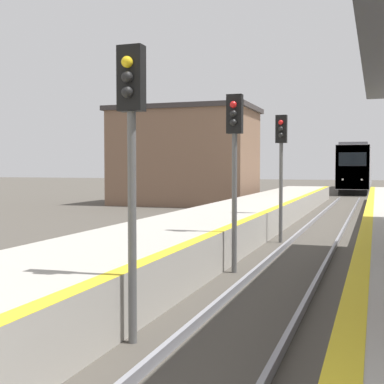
% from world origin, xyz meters
% --- Properties ---
extents(train, '(2.74, 22.99, 4.54)m').
position_xyz_m(train, '(0.00, 55.57, 2.31)').
color(train, black).
rests_on(train, ground).
extents(signal_near, '(0.36, 0.31, 4.14)m').
position_xyz_m(signal_near, '(-1.34, 4.93, 2.91)').
color(signal_near, '#595959').
rests_on(signal_near, ground).
extents(signal_mid, '(0.36, 0.31, 4.14)m').
position_xyz_m(signal_mid, '(-1.25, 10.24, 2.91)').
color(signal_mid, '#595959').
rests_on(signal_mid, ground).
extents(signal_far, '(0.36, 0.31, 4.14)m').
position_xyz_m(signal_far, '(-1.06, 15.54, 2.91)').
color(signal_far, '#595959').
rests_on(signal_far, ground).
extents(station_building, '(9.22, 5.77, 6.29)m').
position_xyz_m(station_building, '(-9.92, 30.94, 3.16)').
color(station_building, brown).
rests_on(station_building, ground).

